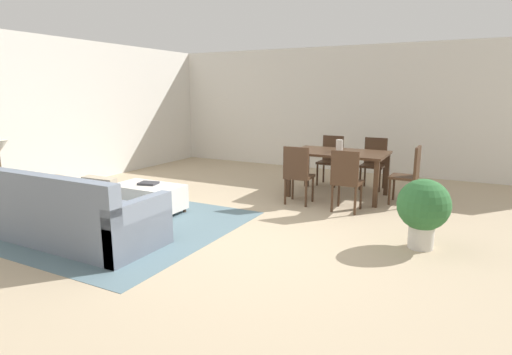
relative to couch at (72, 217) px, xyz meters
The scene contains 16 objects.
ground_plane 2.08m from the couch, 26.70° to the left, with size 10.80×10.80×0.00m, color tan.
wall_back 6.29m from the couch, 72.76° to the left, with size 9.00×0.12×2.70m, color silver.
wall_left 3.20m from the couch, 151.83° to the left, with size 0.12×11.00×2.70m, color silver.
area_rug 0.75m from the couch, 91.34° to the left, with size 3.00×2.80×0.01m, color slate.
couch is the anchor object (origin of this frame).
ottoman_table 1.32m from the couch, 91.24° to the left, with size 1.02×0.59×0.41m.
side_table 1.40m from the couch, behind, with size 0.40×0.40×0.60m.
dining_table 4.18m from the couch, 59.19° to the left, with size 1.56×0.98×0.76m.
dining_chair_near_left 3.26m from the couch, 57.75° to the left, with size 0.42×0.42×0.92m.
dining_chair_near_right 3.68m from the couch, 46.82° to the left, with size 0.40×0.40×0.92m.
dining_chair_far_left 4.74m from the couch, 68.39° to the left, with size 0.41×0.41×0.92m.
dining_chair_far_right 5.10m from the couch, 60.09° to the left, with size 0.40×0.40×0.92m.
dining_chair_head_east 4.84m from the couch, 47.35° to the left, with size 0.41×0.41×0.92m.
vase_centerpiece 4.20m from the couch, 59.14° to the left, with size 0.11×0.11×0.20m, color silver.
book_on_ottoman 1.37m from the couch, 91.83° to the left, with size 0.26×0.20×0.03m, color #333338.
potted_plant 4.04m from the couch, 24.61° to the left, with size 0.58×0.58×0.80m.
Camera 1 is at (2.24, -4.03, 1.74)m, focal length 28.96 mm.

